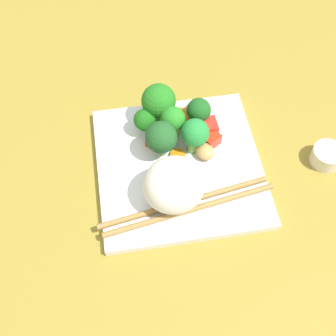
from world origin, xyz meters
TOP-DOWN VIEW (x-y plane):
  - ground_plane at (0.00, 0.00)cm, footprint 110.00×110.00cm
  - square_plate at (0.00, 0.00)cm, footprint 23.64×23.64cm
  - rice_mound at (-5.14, 1.77)cm, footprint 10.11×10.35cm
  - broccoli_floret_0 at (6.84, -4.15)cm, footprint 3.63×3.63cm
  - broccoli_floret_1 at (6.54, 3.89)cm, footprint 3.28×3.28cm
  - broccoli_floret_2 at (5.28, -0.47)cm, footprint 3.60×3.60cm
  - broccoli_floret_3 at (2.51, -2.64)cm, footprint 4.06×4.06cm
  - broccoli_floret_4 at (8.44, 1.52)cm, footprint 5.04×5.04cm
  - broccoli_floret_5 at (2.32, 2.20)cm, footprint 4.54×4.54cm
  - carrot_slice_0 at (1.23, -0.08)cm, footprint 3.10×3.10cm
  - carrot_slice_1 at (4.79, -2.64)cm, footprint 3.44×3.44cm
  - carrot_slice_2 at (8.19, -1.75)cm, footprint 3.95×3.95cm
  - pepper_chunk_0 at (2.72, -5.32)cm, footprint 2.85×3.01cm
  - pepper_chunk_1 at (4.32, 3.06)cm, footprint 2.20×2.60cm
  - pepper_chunk_4 at (4.82, -5.05)cm, footprint 2.70×3.04cm
  - chicken_piece_3 at (8.90, -3.86)cm, footprint 3.60×3.63cm
  - chicken_piece_4 at (0.90, -3.91)cm, footprint 3.77×3.52cm
  - chopstick_pair at (-6.98, 0.46)cm, footprint 5.36×24.05cm
  - sauce_cup at (-2.33, -21.36)cm, footprint 4.47×4.47cm

SIDE VIEW (x-z plane):
  - ground_plane at x=0.00cm, z-range -2.00..0.00cm
  - square_plate at x=0.00cm, z-range 0.00..1.31cm
  - sauce_cup at x=-2.33cm, z-range 0.00..2.56cm
  - carrot_slice_1 at x=4.79cm, z-range 1.31..1.74cm
  - carrot_slice_0 at x=1.23cm, z-range 1.31..1.98cm
  - carrot_slice_2 at x=8.19cm, z-range 1.31..2.11cm
  - chopstick_pair at x=-6.98cm, z-range 1.31..2.12cm
  - pepper_chunk_1 at x=4.32cm, z-range 1.31..2.84cm
  - chicken_piece_3 at x=8.90cm, z-range 1.31..2.86cm
  - pepper_chunk_0 at x=2.72cm, z-range 1.31..3.18cm
  - chicken_piece_4 at x=0.90cm, z-range 1.31..3.21cm
  - pepper_chunk_4 at x=4.82cm, z-range 1.31..3.59cm
  - broccoli_floret_1 at x=6.54cm, z-range 1.83..6.36cm
  - broccoli_floret_0 at x=6.84cm, z-range 1.81..6.66cm
  - broccoli_floret_3 at x=2.51cm, z-range 1.84..7.50cm
  - rice_mound at x=-5.14cm, z-range 1.31..8.23cm
  - broccoli_floret_2 at x=5.28cm, z-range 2.00..7.77cm
  - broccoli_floret_5 at x=2.32cm, z-range 2.08..8.34cm
  - broccoli_floret_4 at x=8.44cm, z-range 1.98..9.00cm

